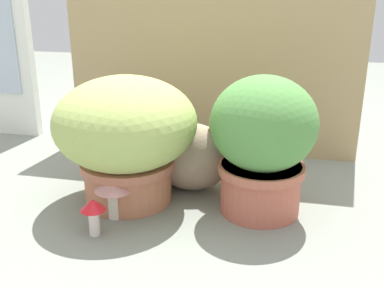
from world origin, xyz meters
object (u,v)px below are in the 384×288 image
Objects in this scene: leafy_planter at (263,141)px; mushroom_ornament_pink at (114,187)px; cat at (196,154)px; mushroom_ornament_red at (93,210)px; grass_planter at (126,133)px.

mushroom_ornament_pink is at bearing -161.75° from leafy_planter.
mushroom_ornament_pink is (-0.18, -0.23, -0.03)m from cat.
mushroom_ornament_pink is at bearing 80.36° from mushroom_ornament_red.
grass_planter is 0.26m from mushroom_ornament_red.
leafy_planter is 0.25m from cat.
leafy_planter is 3.87× the size of mushroom_ornament_red.
cat reaches higher than mushroom_ornament_pink.
cat is 0.40m from mushroom_ornament_red.
mushroom_ornament_pink is (-0.39, -0.13, -0.12)m from leafy_planter.
mushroom_ornament_red is 0.78× the size of mushroom_ornament_pink.
mushroom_ornament_red is at bearing -99.64° from mushroom_ornament_pink.
grass_planter is 1.12× the size of cat.
grass_planter reaches higher than cat.
grass_planter is 0.40m from leafy_planter.
grass_planter reaches higher than mushroom_ornament_red.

